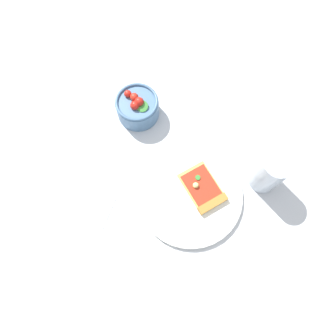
% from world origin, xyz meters
% --- Properties ---
extents(ground_plane, '(2.40, 2.40, 0.00)m').
position_xyz_m(ground_plane, '(0.00, 0.00, 0.00)').
color(ground_plane, silver).
rests_on(ground_plane, ground).
extents(plate, '(0.27, 0.27, 0.01)m').
position_xyz_m(plate, '(0.02, -0.05, 0.01)').
color(plate, silver).
rests_on(plate, ground_plane).
extents(pizza_slice_main, '(0.14, 0.14, 0.02)m').
position_xyz_m(pizza_slice_main, '(0.05, -0.04, 0.02)').
color(pizza_slice_main, '#E5B256').
rests_on(pizza_slice_main, plate).
extents(salad_bowl, '(0.12, 0.12, 0.08)m').
position_xyz_m(salad_bowl, '(-0.16, 0.17, 0.04)').
color(salad_bowl, '#4C7299').
rests_on(salad_bowl, ground_plane).
extents(soda_glass, '(0.08, 0.08, 0.14)m').
position_xyz_m(soda_glass, '(0.20, 0.02, 0.06)').
color(soda_glass, silver).
rests_on(soda_glass, ground_plane).
extents(paper_napkin, '(0.17, 0.13, 0.00)m').
position_xyz_m(paper_napkin, '(-0.26, -0.12, 0.00)').
color(paper_napkin, white).
rests_on(paper_napkin, ground_plane).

